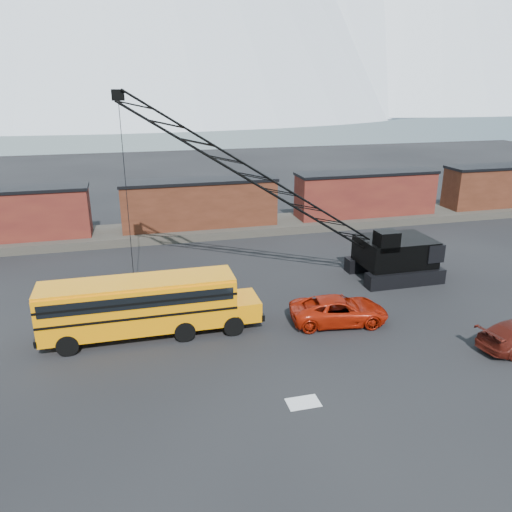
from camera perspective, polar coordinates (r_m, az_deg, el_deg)
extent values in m
plane|color=black|center=(25.19, 1.20, -11.44)|extent=(160.00, 160.00, 0.00)
cube|color=white|center=(360.88, -14.30, 18.60)|extent=(800.00, 80.00, 24.00)
cube|color=#443F38|center=(45.02, -6.36, 3.02)|extent=(120.00, 5.00, 0.70)
cube|color=#481614|center=(45.16, -27.03, 4.15)|extent=(13.50, 2.90, 4.00)
cube|color=black|center=(44.84, -21.49, 2.57)|extent=(2.20, 2.40, 0.60)
cube|color=#572818|center=(44.42, -6.47, 5.93)|extent=(13.50, 2.90, 4.00)
cube|color=black|center=(43.99, -6.57, 8.53)|extent=(13.70, 3.10, 0.25)
cube|color=black|center=(44.48, -11.76, 3.40)|extent=(2.20, 2.40, 0.60)
cube|color=black|center=(45.58, -1.15, 4.20)|extent=(2.20, 2.40, 0.60)
cube|color=#481614|center=(49.18, 12.43, 6.91)|extent=(13.50, 2.90, 4.00)
cube|color=black|center=(48.79, 12.61, 9.26)|extent=(13.70, 3.10, 0.25)
cube|color=black|center=(47.85, 7.77, 4.75)|extent=(2.20, 2.40, 0.60)
cube|color=black|center=(51.55, 16.50, 5.18)|extent=(2.20, 2.40, 0.60)
cube|color=#572818|center=(58.10, 26.81, 7.15)|extent=(13.50, 2.90, 4.00)
cube|color=black|center=(57.78, 27.12, 9.13)|extent=(13.70, 3.10, 0.25)
cube|color=black|center=(55.79, 23.27, 5.44)|extent=(2.20, 2.40, 0.60)
cube|color=silver|center=(22.13, 5.41, -16.33)|extent=(1.40, 0.90, 0.02)
cube|color=orange|center=(26.98, -13.22, -5.48)|extent=(10.00, 2.50, 2.50)
cube|color=orange|center=(27.85, -1.49, -5.72)|extent=(1.60, 2.30, 1.10)
cube|color=orange|center=(26.47, -13.43, -2.92)|extent=(10.00, 2.30, 0.18)
cube|color=black|center=(25.54, -13.24, -5.21)|extent=(9.60, 0.05, 0.65)
cube|color=black|center=(27.87, -13.42, -3.11)|extent=(9.60, 0.05, 0.65)
cube|color=black|center=(28.16, 0.21, -6.09)|extent=(0.15, 2.45, 0.35)
cube|color=black|center=(27.87, -23.57, -8.13)|extent=(0.15, 2.50, 0.35)
cylinder|color=black|center=(26.74, -20.74, -9.52)|extent=(1.10, 0.35, 1.10)
cylinder|color=black|center=(28.77, -20.33, -7.36)|extent=(1.10, 0.35, 1.10)
cylinder|color=black|center=(26.59, -8.14, -8.53)|extent=(1.10, 0.35, 1.10)
cylinder|color=black|center=(28.63, -8.69, -6.43)|extent=(1.10, 0.35, 1.10)
cylinder|color=black|center=(26.93, -2.59, -7.96)|extent=(1.10, 0.35, 1.10)
cylinder|color=black|center=(28.95, -3.54, -5.93)|extent=(1.10, 0.35, 1.10)
imported|color=#A11A07|center=(28.51, 9.45, -6.13)|extent=(5.76, 3.23, 1.52)
cube|color=black|center=(34.70, 16.68, -2.45)|extent=(5.50, 1.00, 1.00)
cube|color=black|center=(37.27, 14.21, -0.70)|extent=(5.50, 1.00, 1.00)
cube|color=black|center=(35.52, 15.60, 0.57)|extent=(4.80, 3.60, 1.80)
cube|color=black|center=(36.47, 18.36, 1.11)|extent=(1.20, 3.80, 1.20)
cube|color=black|center=(33.49, 14.69, 1.68)|extent=(1.40, 1.20, 1.30)
cube|color=black|center=(33.04, 15.15, 1.40)|extent=(1.20, 0.06, 0.90)
cube|color=black|center=(29.71, -15.51, 17.32)|extent=(0.70, 0.50, 0.60)
cylinder|color=black|center=(30.47, -14.49, 5.83)|extent=(0.04, 0.04, 11.89)
cube|color=black|center=(32.23, -13.65, -4.14)|extent=(0.25, 0.25, 0.50)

